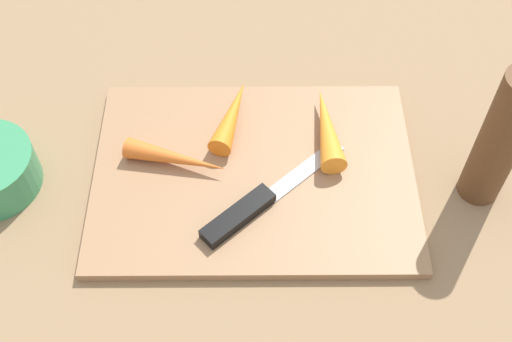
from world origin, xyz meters
The scene contains 7 objects.
ground_plane centered at (0.00, 0.00, 0.00)m, with size 1.40×1.40×0.00m, color #8C6D4C.
cutting_board centered at (0.00, 0.00, 0.01)m, with size 0.36×0.26×0.01m, color #99704C.
knife centered at (-0.01, -0.05, 0.02)m, with size 0.16×0.15×0.01m.
carrot_shortest centered at (-0.03, 0.07, 0.03)m, with size 0.03×0.03×0.11m, color orange.
carrot_longest centered at (-0.09, 0.01, 0.02)m, with size 0.02×0.02×0.12m, color orange.
carrot_medium centered at (0.08, 0.05, 0.03)m, with size 0.03×0.03×0.11m, color orange.
pepper_grinder centered at (0.25, -0.02, 0.09)m, with size 0.05×0.05×0.18m, color brown.
Camera 1 is at (-0.00, -0.43, 0.60)m, focal length 45.60 mm.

